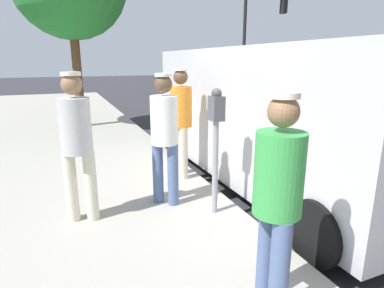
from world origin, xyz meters
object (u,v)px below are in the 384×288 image
(parking_meter_near, at_px, (216,131))
(pedestrian_in_white, at_px, (164,132))
(pedestrian_in_orange, at_px, (181,116))
(pedestrian_in_gray, at_px, (77,139))
(parked_van, at_px, (274,113))
(traffic_light_corner, at_px, (259,28))
(pedestrian_in_green, at_px, (277,194))

(parking_meter_near, height_order, pedestrian_in_white, pedestrian_in_white)
(parking_meter_near, xyz_separation_m, pedestrian_in_orange, (-0.07, -1.35, -0.05))
(pedestrian_in_white, bearing_deg, pedestrian_in_gray, 4.00)
(pedestrian_in_white, distance_m, pedestrian_in_orange, 1.01)
(parking_meter_near, xyz_separation_m, parked_van, (-1.50, -0.92, -0.03))
(pedestrian_in_orange, relative_size, traffic_light_corner, 0.33)
(pedestrian_in_gray, height_order, pedestrian_in_orange, pedestrian_in_orange)
(pedestrian_in_white, bearing_deg, parking_meter_near, 134.18)
(pedestrian_in_green, height_order, traffic_light_corner, traffic_light_corner)
(pedestrian_in_white, relative_size, pedestrian_in_green, 1.03)
(parked_van, bearing_deg, traffic_light_corner, -122.10)
(pedestrian_in_white, height_order, traffic_light_corner, traffic_light_corner)
(pedestrian_in_green, xyz_separation_m, pedestrian_in_orange, (-0.37, -2.92, 0.06))
(parked_van, bearing_deg, pedestrian_in_green, 54.12)
(pedestrian_in_gray, distance_m, traffic_light_corner, 14.16)
(traffic_light_corner, bearing_deg, pedestrian_in_gray, 48.50)
(pedestrian_in_green, distance_m, pedestrian_in_orange, 2.94)
(pedestrian_in_orange, xyz_separation_m, traffic_light_corner, (-7.67, -9.52, 2.38))
(pedestrian_in_gray, bearing_deg, parked_van, -170.41)
(pedestrian_in_white, distance_m, pedestrian_in_green, 2.07)
(parked_van, bearing_deg, pedestrian_in_white, 12.47)
(parking_meter_near, distance_m, traffic_light_corner, 13.55)
(pedestrian_in_white, height_order, pedestrian_in_orange, pedestrian_in_orange)
(pedestrian_in_white, bearing_deg, parked_van, -167.53)
(parking_meter_near, distance_m, parked_van, 1.76)
(pedestrian_in_orange, bearing_deg, pedestrian_in_white, 57.94)
(pedestrian_in_green, bearing_deg, pedestrian_in_gray, -58.75)
(traffic_light_corner, bearing_deg, pedestrian_in_orange, 51.14)
(parking_meter_near, relative_size, parked_van, 0.29)
(parking_meter_near, bearing_deg, pedestrian_in_green, 79.01)
(traffic_light_corner, bearing_deg, pedestrian_in_white, 51.66)
(pedestrian_in_green, height_order, pedestrian_in_orange, pedestrian_in_orange)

